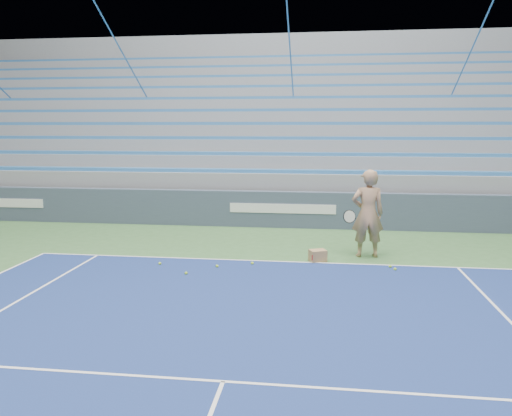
{
  "coord_description": "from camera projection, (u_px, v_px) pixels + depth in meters",
  "views": [
    {
      "loc": [
        1.1,
        0.93,
        3.03
      ],
      "look_at": [
        -0.37,
        12.38,
        1.15
      ],
      "focal_mm": 35.0,
      "sensor_mm": 36.0,
      "label": 1
    }
  ],
  "objects": [
    {
      "name": "tennis_ball_4",
      "position": [
        160.0,
        264.0,
        11.06
      ],
      "size": [
        0.07,
        0.07,
        0.07
      ],
      "primitive_type": "sphere",
      "color": "#A9DA2C",
      "rests_on": "ground"
    },
    {
      "name": "tennis_ball_5",
      "position": [
        217.0,
        266.0,
        10.86
      ],
      "size": [
        0.07,
        0.07,
        0.07
      ],
      "primitive_type": "sphere",
      "color": "#A9DA2C",
      "rests_on": "ground"
    },
    {
      "name": "tennis_player",
      "position": [
        368.0,
        214.0,
        11.62
      ],
      "size": [
        1.01,
        0.9,
        2.07
      ],
      "color": "tan",
      "rests_on": "ground"
    },
    {
      "name": "sponsor_barrier",
      "position": [
        283.0,
        209.0,
        15.18
      ],
      "size": [
        30.0,
        0.32,
        1.1
      ],
      "color": "#3B475B",
      "rests_on": "ground"
    },
    {
      "name": "tennis_ball_2",
      "position": [
        390.0,
        266.0,
        10.83
      ],
      "size": [
        0.07,
        0.07,
        0.07
      ],
      "primitive_type": "sphere",
      "color": "#A9DA2C",
      "rests_on": "ground"
    },
    {
      "name": "ball_box",
      "position": [
        318.0,
        256.0,
        11.34
      ],
      "size": [
        0.44,
        0.4,
        0.27
      ],
      "color": "#9D794C",
      "rests_on": "ground"
    },
    {
      "name": "bleachers",
      "position": [
        294.0,
        144.0,
        20.48
      ],
      "size": [
        31.0,
        9.15,
        7.3
      ],
      "color": "gray",
      "rests_on": "ground"
    },
    {
      "name": "tennis_ball_1",
      "position": [
        186.0,
        273.0,
        10.33
      ],
      "size": [
        0.07,
        0.07,
        0.07
      ],
      "primitive_type": "sphere",
      "color": "#A9DA2C",
      "rests_on": "ground"
    },
    {
      "name": "tennis_ball_3",
      "position": [
        395.0,
        269.0,
        10.63
      ],
      "size": [
        0.07,
        0.07,
        0.07
      ],
      "primitive_type": "sphere",
      "color": "#A9DA2C",
      "rests_on": "ground"
    },
    {
      "name": "tennis_ball_0",
      "position": [
        252.0,
        263.0,
        11.09
      ],
      "size": [
        0.07,
        0.07,
        0.07
      ],
      "primitive_type": "sphere",
      "color": "#A9DA2C",
      "rests_on": "ground"
    }
  ]
}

